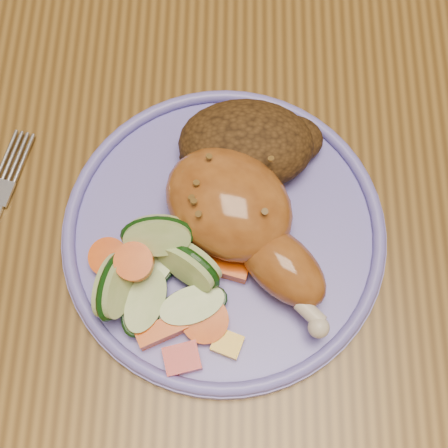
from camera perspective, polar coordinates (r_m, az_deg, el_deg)
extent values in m
plane|color=#4F361B|center=(1.24, 4.73, -10.39)|extent=(4.00, 4.00, 0.00)
cube|color=brown|center=(0.54, 10.71, 3.77)|extent=(0.90, 1.40, 0.04)
cylinder|color=#4C2D16|center=(1.17, -3.61, 9.76)|extent=(0.04, 0.04, 0.41)
cylinder|color=#4C2D16|center=(1.20, 14.01, 9.21)|extent=(0.04, 0.04, 0.41)
cylinder|color=#7069CC|center=(0.49, 0.00, -0.88)|extent=(0.25, 0.25, 0.01)
torus|color=#7069CC|center=(0.48, 0.00, -0.43)|extent=(0.25, 0.25, 0.01)
ellipsoid|color=#A15921|center=(0.46, 0.43, 1.87)|extent=(0.13, 0.13, 0.05)
ellipsoid|color=#A15921|center=(0.45, 5.28, -3.75)|extent=(0.09, 0.09, 0.04)
sphere|color=beige|center=(0.44, 8.65, -9.33)|extent=(0.02, 0.02, 0.02)
ellipsoid|color=#402710|center=(0.49, 2.04, 7.30)|extent=(0.11, 0.08, 0.05)
ellipsoid|color=#402710|center=(0.50, 6.06, 7.68)|extent=(0.05, 0.04, 0.03)
ellipsoid|color=#402710|center=(0.50, -1.58, 6.08)|extent=(0.04, 0.04, 0.02)
cube|color=#A50A05|center=(0.45, -3.87, -12.20)|extent=(0.03, 0.03, 0.01)
cube|color=#E5A507|center=(0.45, 0.30, -10.89)|extent=(0.03, 0.02, 0.01)
cube|color=#F05508|center=(0.45, -5.73, -9.68)|extent=(0.04, 0.03, 0.01)
cube|color=#F05508|center=(0.46, 0.27, -4.10)|extent=(0.03, 0.02, 0.01)
cylinder|color=#F05508|center=(0.47, -10.45, -3.06)|extent=(0.03, 0.03, 0.02)
cylinder|color=#F05508|center=(0.46, -1.73, -8.77)|extent=(0.03, 0.04, 0.02)
cylinder|color=#F05508|center=(0.44, -8.22, -3.46)|extent=(0.03, 0.03, 0.02)
cylinder|color=#C2D58A|center=(0.46, -7.65, -4.60)|extent=(0.06, 0.06, 0.02)
cylinder|color=#C2D58A|center=(0.45, -6.09, -1.03)|extent=(0.05, 0.05, 0.04)
cylinder|color=#C2D58A|center=(0.45, -3.20, -3.67)|extent=(0.06, 0.05, 0.05)
cylinder|color=#C2D58A|center=(0.45, -2.93, -7.52)|extent=(0.06, 0.06, 0.02)
cylinder|color=#C2D58A|center=(0.45, -9.93, -5.53)|extent=(0.05, 0.06, 0.05)
cylinder|color=#C2D58A|center=(0.46, -7.29, -7.09)|extent=(0.06, 0.06, 0.03)
cylinder|color=#C2D58A|center=(0.46, -6.98, -3.97)|extent=(0.07, 0.07, 0.02)
cube|color=silver|center=(0.53, -19.78, 2.73)|extent=(0.03, 0.07, 0.00)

